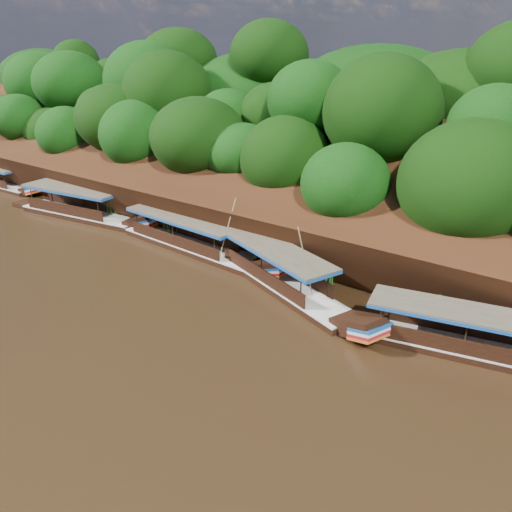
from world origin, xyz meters
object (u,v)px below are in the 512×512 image
at_px(boat_4, 2,183).
at_px(boat_0, 496,350).
at_px(boat_3, 87,212).
at_px(boat_2, 198,246).
at_px(boat_1, 288,284).

bearing_deg(boat_4, boat_0, -5.18).
bearing_deg(boat_3, boat_2, -7.84).
bearing_deg(boat_1, boat_0, 20.32).
distance_m(boat_0, boat_3, 33.70).
distance_m(boat_1, boat_4, 37.95).
bearing_deg(boat_0, boat_3, 165.38).
relative_size(boat_0, boat_3, 0.96).
relative_size(boat_2, boat_3, 1.04).
relative_size(boat_0, boat_4, 1.12).
height_order(boat_0, boat_2, boat_0).
xyz_separation_m(boat_0, boat_2, (-20.65, 1.28, 0.03)).
xyz_separation_m(boat_0, boat_1, (-11.84, -0.14, 0.05)).
distance_m(boat_0, boat_2, 20.69).
bearing_deg(boat_3, boat_1, -11.92).
relative_size(boat_1, boat_2, 0.92).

